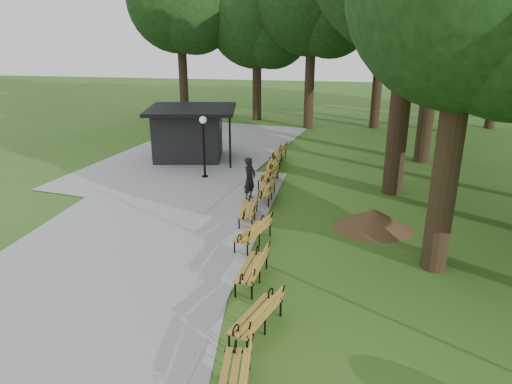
% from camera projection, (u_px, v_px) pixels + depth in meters
% --- Properties ---
extents(ground, '(100.00, 100.00, 0.00)m').
position_uv_depth(ground, '(234.00, 300.00, 11.98)').
color(ground, '#2C5719').
rests_on(ground, ground).
extents(path, '(12.00, 38.00, 0.06)m').
position_uv_depth(path, '(132.00, 238.00, 15.37)').
color(path, gray).
rests_on(path, ground).
extents(person, '(0.61, 0.74, 1.74)m').
position_uv_depth(person, '(250.00, 179.00, 18.59)').
color(person, black).
rests_on(person, ground).
extents(kiosk, '(4.84, 4.37, 2.69)m').
position_uv_depth(kiosk, '(188.00, 133.00, 24.20)').
color(kiosk, black).
rests_on(kiosk, ground).
extents(lamp_post, '(0.32, 0.32, 2.82)m').
position_uv_depth(lamp_post, '(203.00, 134.00, 20.84)').
color(lamp_post, black).
rests_on(lamp_post, ground).
extents(dirt_mound, '(2.28, 2.28, 0.72)m').
position_uv_depth(dirt_mound, '(373.00, 219.00, 16.05)').
color(dirt_mound, '#47301C').
rests_on(dirt_mound, ground).
extents(bench_1, '(0.81, 1.95, 0.88)m').
position_uv_depth(bench_1, '(233.00, 380.00, 8.66)').
color(bench_1, '#B8852A').
rests_on(bench_1, ground).
extents(bench_2, '(1.21, 2.00, 0.88)m').
position_uv_depth(bench_2, '(256.00, 315.00, 10.59)').
color(bench_2, '#B8852A').
rests_on(bench_2, ground).
extents(bench_3, '(0.80, 1.95, 0.88)m').
position_uv_depth(bench_3, '(252.00, 268.00, 12.67)').
color(bench_3, '#B8852A').
rests_on(bench_3, ground).
extents(bench_4, '(1.15, 2.00, 0.88)m').
position_uv_depth(bench_4, '(253.00, 232.00, 14.85)').
color(bench_4, '#B8852A').
rests_on(bench_4, ground).
extents(bench_5, '(0.75, 1.94, 0.88)m').
position_uv_depth(bench_5, '(248.00, 209.00, 16.68)').
color(bench_5, '#B8852A').
rests_on(bench_5, ground).
extents(bench_6, '(0.65, 1.90, 0.88)m').
position_uv_depth(bench_6, '(266.00, 190.00, 18.62)').
color(bench_6, '#B8852A').
rests_on(bench_6, ground).
extents(bench_7, '(0.86, 1.96, 0.88)m').
position_uv_depth(bench_7, '(269.00, 175.00, 20.46)').
color(bench_7, '#B8852A').
rests_on(bench_7, ground).
extents(bench_8, '(0.67, 1.91, 0.88)m').
position_uv_depth(bench_8, '(273.00, 164.00, 22.07)').
color(bench_8, '#B8852A').
rests_on(bench_8, ground).
extents(bench_9, '(0.84, 1.96, 0.88)m').
position_uv_depth(bench_9, '(278.00, 153.00, 23.99)').
color(bench_9, '#B8852A').
rests_on(bench_9, ground).
extents(tree_backdrop, '(37.37, 10.13, 15.43)m').
position_uv_depth(tree_backdrop, '(405.00, 6.00, 29.80)').
color(tree_backdrop, black).
rests_on(tree_backdrop, ground).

